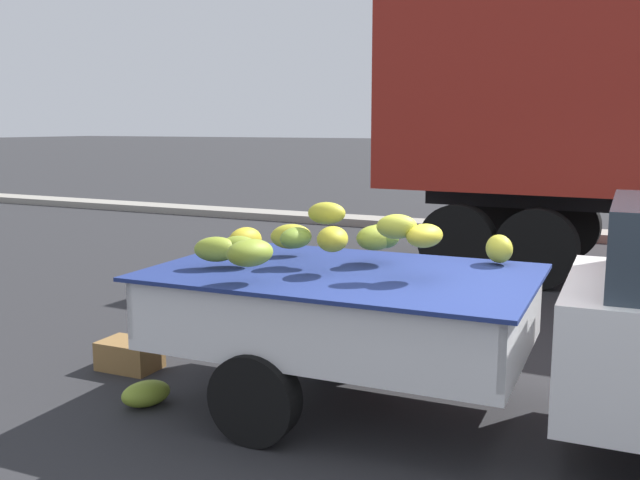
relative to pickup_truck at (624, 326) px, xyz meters
The scene contains 5 objects.
ground 1.02m from the pickup_truck, 159.19° to the right, with size 220.00×220.00×0.00m, color #28282B.
curb_strip 9.52m from the pickup_truck, 92.87° to the left, with size 80.00×0.80×0.16m, color gray.
pickup_truck is the anchor object (origin of this frame).
fallen_banana_bunch_near_tailgate 3.51m from the pickup_truck, 167.91° to the right, with size 0.39×0.26×0.20m, color olive.
produce_crate 4.10m from the pickup_truck, behind, with size 0.52×0.36×0.26m, color olive.
Camera 1 is at (0.65, -4.64, 2.16)m, focal length 39.69 mm.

